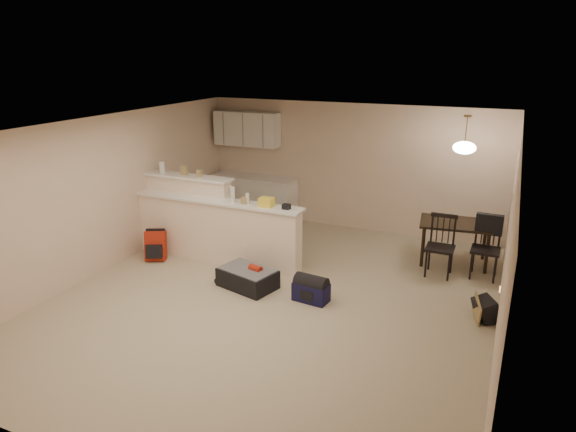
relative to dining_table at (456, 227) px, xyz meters
The scene contains 22 objects.
room 3.34m from the dining_table, 132.05° to the right, with size 7.00×7.02×2.50m.
breakfast_bar 4.22m from the dining_table, 159.78° to the right, with size 3.08×0.58×1.39m.
upper_cabinets 4.66m from the dining_table, 168.67° to the left, with size 1.40×0.34×0.70m, color white.
kitchen_counter 4.27m from the dining_table, 169.86° to the left, with size 1.80×0.60×0.90m, color white.
thermostat 1.47m from the dining_table, 48.55° to the right, with size 0.02×0.12×0.12m, color beige.
jar 5.17m from the dining_table, 165.02° to the right, with size 0.10×0.10×0.20m, color silver.
cereal_box 4.73m from the dining_table, 163.54° to the right, with size 0.10×0.07×0.16m, color #99824F.
small_box 4.43m from the dining_table, 162.37° to the right, with size 0.08×0.06×0.12m, color #99824F.
bottle_a 3.75m from the dining_table, 155.49° to the right, with size 0.07×0.07×0.26m, color silver.
bottle_b 3.51m from the dining_table, 153.64° to the right, with size 0.06×0.06×0.18m, color silver.
bag_lump 3.21m from the dining_table, 150.91° to the right, with size 0.22×0.18×0.14m, color #99824F.
pouch 2.91m from the dining_table, 147.53° to the right, with size 0.12×0.10×0.08m, color #99824F.
extra_item_x 3.55m from the dining_table, 153.99° to the right, with size 0.11×0.10×0.11m, color #99824F.
dining_table is the anchor object (origin of this frame).
pendant_lamp 1.35m from the dining_table, 116.57° to the right, with size 0.36×0.36×0.62m.
dining_chair_near 0.66m from the dining_table, 103.69° to the right, with size 0.43×0.41×0.99m, color black, non-canonical shape.
dining_chair_far 0.68m from the dining_table, 39.48° to the right, with size 0.43×0.41×0.99m, color black, non-canonical shape.
suitcase 3.59m from the dining_table, 140.69° to the right, with size 0.84×0.55×0.28m, color black.
red_backpack 5.10m from the dining_table, 157.67° to the right, with size 0.34×0.21×0.51m, color #AD2513.
navy_duffel 2.89m from the dining_table, 126.64° to the right, with size 0.50×0.27×0.27m, color #121239.
black_daypack 2.01m from the dining_table, 70.57° to the right, with size 0.34×0.24×0.30m, color black.
cardboard_sheet 2.04m from the dining_table, 74.22° to the right, with size 0.41×0.02×0.31m, color #99824F.
Camera 1 is at (2.92, -6.09, 3.46)m, focal length 32.00 mm.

